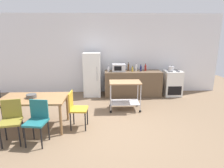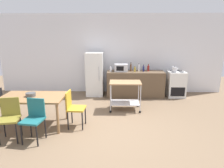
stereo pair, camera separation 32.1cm
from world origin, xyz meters
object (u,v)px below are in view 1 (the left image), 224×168
(bottle_sparkling_water, at_px, (132,69))
(bottle_soy_sauce, at_px, (145,68))
(bottle_wine, at_px, (128,67))
(fruit_bowl, at_px, (31,96))
(dining_table, at_px, (34,101))
(bottle_vinegar, at_px, (108,69))
(kitchen_cart, at_px, (125,91))
(chair_teal, at_px, (37,119))
(microwave, at_px, (119,68))
(bottle_hot_sauce, at_px, (136,68))
(refrigerator, at_px, (92,74))
(chair_mustard, at_px, (76,107))
(stove_oven, at_px, (172,83))
(chair_olive, at_px, (11,119))
(kettle, at_px, (171,69))
(bottle_soda, at_px, (141,68))

(bottle_sparkling_water, height_order, bottle_soy_sauce, bottle_soy_sauce)
(bottle_wine, relative_size, fruit_bowl, 1.36)
(dining_table, bearing_deg, bottle_vinegar, 53.21)
(dining_table, distance_m, kitchen_cart, 2.49)
(fruit_bowl, bearing_deg, bottle_wine, 44.33)
(chair_teal, xyz_separation_m, bottle_wine, (2.20, 3.14, 0.51))
(microwave, xyz_separation_m, bottle_hot_sauce, (0.63, 0.05, -0.02))
(bottle_vinegar, height_order, microwave, microwave)
(refrigerator, xyz_separation_m, bottle_wine, (1.29, -0.05, 0.25))
(kitchen_cart, relative_size, bottle_vinegar, 4.35)
(dining_table, relative_size, chair_mustard, 1.69)
(chair_mustard, xyz_separation_m, fruit_bowl, (-1.02, 0.04, 0.27))
(bottle_wine, xyz_separation_m, bottle_hot_sauce, (0.28, 0.02, -0.02))
(chair_mustard, bearing_deg, kitchen_cart, -45.31)
(chair_mustard, relative_size, chair_teal, 1.00)
(chair_teal, bearing_deg, bottle_soy_sauce, 56.39)
(refrigerator, xyz_separation_m, microwave, (0.94, -0.07, 0.25))
(stove_oven, height_order, kitchen_cart, stove_oven)
(stove_oven, xyz_separation_m, bottle_soy_sauce, (-0.99, 0.08, 0.55))
(dining_table, xyz_separation_m, bottle_vinegar, (1.79, 2.39, 0.32))
(bottle_vinegar, bearing_deg, bottle_wine, 6.58)
(chair_teal, height_order, bottle_vinegar, bottle_vinegar)
(bottle_sparkling_water, bearing_deg, microwave, 170.89)
(chair_olive, height_order, stove_oven, stove_oven)
(stove_oven, height_order, bottle_hot_sauce, bottle_hot_sauce)
(chair_teal, height_order, refrigerator, refrigerator)
(refrigerator, relative_size, bottle_sparkling_water, 7.70)
(chair_mustard, height_order, kettle, kettle)
(kettle, bearing_deg, chair_teal, -140.81)
(dining_table, relative_size, kettle, 6.26)
(refrigerator, bearing_deg, chair_teal, -105.99)
(stove_oven, bearing_deg, chair_mustard, -141.50)
(stove_oven, height_order, bottle_soy_sauce, bottle_soy_sauce)
(bottle_hot_sauce, xyz_separation_m, fruit_bowl, (-2.81, -2.49, -0.22))
(stove_oven, distance_m, kitchen_cart, 2.30)
(dining_table, height_order, bottle_soy_sauce, bottle_soy_sauce)
(microwave, bearing_deg, fruit_bowl, -131.77)
(bottle_vinegar, bearing_deg, refrigerator, 167.20)
(refrigerator, bearing_deg, bottle_soda, -3.52)
(bottle_sparkling_water, bearing_deg, stove_oven, 2.69)
(stove_oven, xyz_separation_m, fruit_bowl, (-4.14, -2.44, 0.34))
(refrigerator, xyz_separation_m, fruit_bowl, (-1.24, -2.52, 0.02))
(dining_table, xyz_separation_m, refrigerator, (1.21, 2.52, 0.10))
(bottle_wine, distance_m, bottle_hot_sauce, 0.28)
(stove_oven, xyz_separation_m, bottle_sparkling_water, (-1.48, -0.07, 0.53))
(bottle_sparkling_water, bearing_deg, chair_mustard, -124.27)
(chair_teal, bearing_deg, kettle, 47.12)
(chair_teal, distance_m, kettle, 4.79)
(dining_table, height_order, bottle_soda, bottle_soda)
(chair_teal, relative_size, bottle_vinegar, 4.25)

